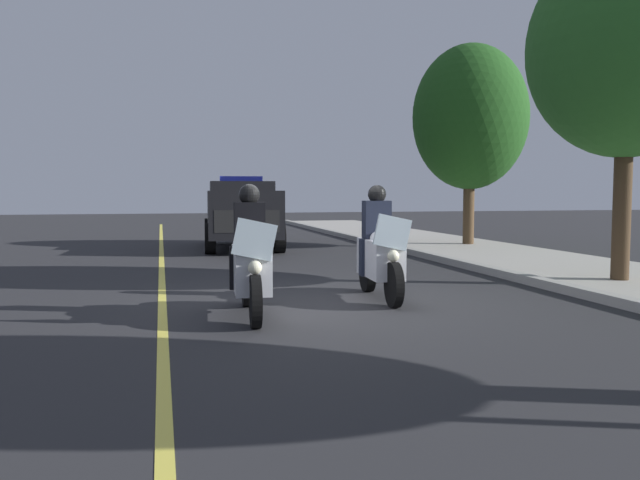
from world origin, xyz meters
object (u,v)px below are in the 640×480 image
police_motorcycle_lead_left (251,263)px  tree_far_back (470,117)px  police_motorcycle_lead_right (380,253)px  police_suv (242,211)px  tree_mid_block (627,49)px

police_motorcycle_lead_left → tree_far_back: size_ratio=0.37×
police_motorcycle_lead_left → police_motorcycle_lead_right: 2.26m
police_motorcycle_lead_right → police_suv: bearing=-174.1°
tree_mid_block → tree_far_back: 7.76m
police_motorcycle_lead_right → tree_far_back: 10.22m
tree_mid_block → tree_far_back: size_ratio=1.01×
tree_mid_block → police_motorcycle_lead_right: bearing=-85.2°
police_suv → tree_far_back: size_ratio=0.88×
police_motorcycle_lead_left → police_suv: size_ratio=0.43×
police_motorcycle_lead_left → police_motorcycle_lead_right: bearing=113.5°
police_suv → tree_mid_block: (8.89, 5.47, 2.96)m
police_motorcycle_lead_left → tree_far_back: bearing=139.9°
police_motorcycle_lead_right → tree_far_back: (-8.07, 5.49, 3.04)m
police_motorcycle_lead_left → tree_mid_block: (-1.27, 6.58, 3.33)m
police_motorcycle_lead_right → police_motorcycle_lead_left: bearing=-66.5°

